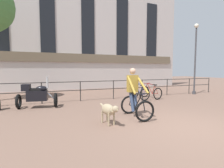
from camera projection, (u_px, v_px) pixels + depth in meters
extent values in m
plane|color=#7A5B4C|center=(183.00, 126.00, 5.06)|extent=(60.00, 60.00, 0.00)
cylinder|color=#2D2B28|center=(42.00, 93.00, 8.40)|extent=(0.05, 0.05, 1.05)
cylinder|color=#2D2B28|center=(80.00, 91.00, 9.11)|extent=(0.05, 0.05, 1.05)
cylinder|color=#2D2B28|center=(113.00, 90.00, 9.81)|extent=(0.05, 0.05, 1.05)
cylinder|color=#2D2B28|center=(142.00, 88.00, 10.52)|extent=(0.05, 0.05, 1.05)
cylinder|color=#2D2B28|center=(167.00, 87.00, 11.23)|extent=(0.05, 0.05, 1.05)
cylinder|color=#2D2B28|center=(189.00, 86.00, 11.94)|extent=(0.05, 0.05, 1.05)
cylinder|color=#2D2B28|center=(209.00, 85.00, 12.65)|extent=(0.05, 0.05, 1.05)
cylinder|color=#2D2B28|center=(113.00, 81.00, 9.77)|extent=(15.00, 0.04, 0.04)
cylinder|color=#2D2B28|center=(113.00, 89.00, 9.81)|extent=(15.00, 0.04, 0.04)
cube|color=beige|center=(87.00, 33.00, 14.82)|extent=(18.00, 0.60, 9.53)
cube|color=brown|center=(88.00, 58.00, 14.66)|extent=(17.10, 0.12, 0.70)
cube|color=black|center=(48.00, 22.00, 13.28)|extent=(1.10, 0.06, 5.34)
cube|color=black|center=(88.00, 26.00, 14.47)|extent=(1.10, 0.06, 5.34)
cube|color=black|center=(122.00, 29.00, 15.66)|extent=(1.10, 0.06, 5.34)
cube|color=black|center=(152.00, 32.00, 16.86)|extent=(1.10, 0.06, 5.34)
torus|color=black|center=(145.00, 111.00, 5.47)|extent=(0.68, 0.09, 0.68)
torus|color=black|center=(129.00, 105.00, 6.50)|extent=(0.68, 0.09, 0.68)
cylinder|color=black|center=(138.00, 101.00, 5.85)|extent=(0.05, 0.49, 0.60)
cylinder|color=black|center=(134.00, 101.00, 6.16)|extent=(0.04, 0.23, 0.52)
cylinder|color=black|center=(137.00, 94.00, 5.92)|extent=(0.06, 0.66, 0.10)
cylinder|color=black|center=(132.00, 107.00, 6.30)|extent=(0.04, 0.44, 0.08)
cylinder|color=black|center=(131.00, 99.00, 6.37)|extent=(0.03, 0.26, 0.47)
cylinder|color=black|center=(143.00, 102.00, 5.54)|extent=(0.04, 0.23, 0.54)
cylinder|color=black|center=(142.00, 94.00, 5.61)|extent=(0.48, 0.05, 0.03)
cube|color=black|center=(132.00, 93.00, 6.23)|extent=(0.13, 0.24, 0.05)
cube|color=#AD8933|center=(132.00, 84.00, 6.21)|extent=(0.37, 0.23, 0.60)
sphere|color=tan|center=(133.00, 71.00, 6.17)|extent=(0.22, 0.22, 0.22)
cylinder|color=#AD8933|center=(131.00, 85.00, 5.83)|extent=(0.16, 0.72, 0.60)
cylinder|color=#AD8933|center=(142.00, 84.00, 5.97)|extent=(0.12, 0.72, 0.60)
cylinder|color=#384766|center=(132.00, 102.00, 6.14)|extent=(0.13, 0.31, 0.69)
cylinder|color=#384766|center=(135.00, 100.00, 6.19)|extent=(0.15, 0.31, 0.58)
ellipsoid|color=tan|center=(108.00, 110.00, 5.25)|extent=(0.39, 0.64, 0.34)
cylinder|color=tan|center=(112.00, 110.00, 5.05)|extent=(0.21, 0.21, 0.19)
sphere|color=tan|center=(115.00, 109.00, 4.90)|extent=(0.19, 0.19, 0.19)
cone|color=tan|center=(117.00, 110.00, 4.83)|extent=(0.12, 0.13, 0.10)
cylinder|color=tan|center=(102.00, 105.00, 5.55)|extent=(0.10, 0.21, 0.12)
cylinder|color=tan|center=(109.00, 120.00, 5.06)|extent=(0.06, 0.06, 0.38)
cylinder|color=tan|center=(114.00, 119.00, 5.16)|extent=(0.06, 0.06, 0.38)
cylinder|color=tan|center=(102.00, 117.00, 5.38)|extent=(0.06, 0.06, 0.38)
cylinder|color=tan|center=(107.00, 116.00, 5.48)|extent=(0.06, 0.06, 0.38)
torus|color=black|center=(56.00, 100.00, 7.66)|extent=(0.23, 0.63, 0.62)
torus|color=black|center=(18.00, 101.00, 7.34)|extent=(0.23, 0.63, 0.62)
cube|color=black|center=(37.00, 96.00, 7.48)|extent=(0.88, 0.54, 0.44)
ellipsoid|color=black|center=(42.00, 89.00, 7.49)|extent=(0.53, 0.40, 0.24)
cube|color=black|center=(35.00, 89.00, 7.44)|extent=(0.60, 0.39, 0.10)
cylinder|color=#B2B2B7|center=(51.00, 96.00, 7.60)|extent=(0.42, 0.13, 0.41)
cube|color=silver|center=(48.00, 82.00, 7.53)|extent=(0.11, 0.44, 0.50)
cube|color=black|center=(26.00, 88.00, 7.36)|extent=(0.38, 0.41, 0.28)
torus|color=black|center=(134.00, 92.00, 10.19)|extent=(0.66, 0.08, 0.66)
torus|color=black|center=(145.00, 94.00, 9.24)|extent=(0.66, 0.08, 0.66)
cylinder|color=navy|center=(138.00, 89.00, 9.80)|extent=(0.05, 0.47, 0.58)
cylinder|color=navy|center=(141.00, 90.00, 9.52)|extent=(0.04, 0.22, 0.51)
cylinder|color=navy|center=(139.00, 85.00, 9.70)|extent=(0.05, 0.63, 0.10)
cylinder|color=navy|center=(142.00, 94.00, 9.43)|extent=(0.04, 0.42, 0.07)
cylinder|color=navy|center=(143.00, 90.00, 9.33)|extent=(0.03, 0.25, 0.46)
cylinder|color=navy|center=(135.00, 88.00, 10.09)|extent=(0.03, 0.21, 0.52)
cylinder|color=navy|center=(136.00, 84.00, 9.98)|extent=(0.48, 0.05, 0.03)
cube|color=black|center=(142.00, 85.00, 9.41)|extent=(0.13, 0.24, 0.05)
torus|color=black|center=(145.00, 92.00, 10.46)|extent=(0.66, 0.16, 0.66)
torus|color=black|center=(158.00, 94.00, 9.57)|extent=(0.66, 0.16, 0.66)
cylinder|color=maroon|center=(150.00, 88.00, 10.09)|extent=(0.10, 0.47, 0.58)
cylinder|color=maroon|center=(154.00, 89.00, 9.83)|extent=(0.06, 0.22, 0.51)
cylinder|color=maroon|center=(151.00, 84.00, 9.99)|extent=(0.13, 0.63, 0.10)
cylinder|color=maroon|center=(155.00, 94.00, 9.75)|extent=(0.09, 0.42, 0.07)
cylinder|color=maroon|center=(156.00, 89.00, 9.65)|extent=(0.06, 0.25, 0.46)
cylinder|color=maroon|center=(146.00, 87.00, 10.36)|extent=(0.06, 0.21, 0.52)
cylinder|color=maroon|center=(147.00, 83.00, 10.26)|extent=(0.48, 0.10, 0.03)
cube|color=black|center=(155.00, 85.00, 9.72)|extent=(0.15, 0.26, 0.05)
cylinder|color=#424247|center=(194.00, 93.00, 11.77)|extent=(0.22, 0.22, 0.20)
cylinder|color=#424247|center=(195.00, 61.00, 11.59)|extent=(0.10, 0.10, 4.40)
sphere|color=silver|center=(197.00, 26.00, 11.40)|extent=(0.28, 0.28, 0.28)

